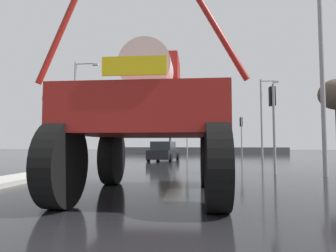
# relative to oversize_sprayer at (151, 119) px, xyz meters

# --- Properties ---
(ground_plane) EXTENTS (120.00, 120.00, 0.00)m
(ground_plane) POSITION_rel_oversize_sprayer_xyz_m (-0.68, 11.56, -1.92)
(ground_plane) COLOR black
(oversize_sprayer) EXTENTS (4.22, 5.48, 4.39)m
(oversize_sprayer) POSITION_rel_oversize_sprayer_xyz_m (0.00, 0.00, 0.00)
(oversize_sprayer) COLOR black
(oversize_sprayer) RESTS_ON ground
(sedan_ahead) EXTENTS (2.23, 4.26, 1.52)m
(sedan_ahead) POSITION_rel_oversize_sprayer_xyz_m (-1.80, 15.35, -1.21)
(sedan_ahead) COLOR black
(sedan_ahead) RESTS_ON ground
(traffic_signal_near_left) EXTENTS (0.24, 0.54, 3.60)m
(traffic_signal_near_left) POSITION_rel_oversize_sprayer_xyz_m (-6.16, 5.67, 0.70)
(traffic_signal_near_left) COLOR gray
(traffic_signal_near_left) RESTS_ON ground
(traffic_signal_near_right) EXTENTS (0.24, 0.54, 3.91)m
(traffic_signal_near_right) POSITION_rel_oversize_sprayer_xyz_m (4.36, 5.66, 0.94)
(traffic_signal_near_right) COLOR gray
(traffic_signal_near_right) RESTS_ON ground
(traffic_signal_far_left) EXTENTS (0.24, 0.55, 3.92)m
(traffic_signal_far_left) POSITION_rel_oversize_sprayer_xyz_m (4.83, 20.23, 0.94)
(traffic_signal_far_left) COLOR gray
(traffic_signal_far_left) RESTS_ON ground
(traffic_signal_far_right) EXTENTS (0.24, 0.55, 4.00)m
(traffic_signal_far_right) POSITION_rel_oversize_sprayer_xyz_m (-0.22, 20.23, 1.00)
(traffic_signal_far_right) COLOR gray
(traffic_signal_far_right) RESTS_ON ground
(streetlight_near_right) EXTENTS (2.12, 0.24, 8.64)m
(streetlight_near_right) POSITION_rel_oversize_sprayer_xyz_m (6.33, 4.95, 2.88)
(streetlight_near_right) COLOR gray
(streetlight_near_right) RESTS_ON ground
(streetlight_far_left) EXTENTS (2.05, 0.24, 8.16)m
(streetlight_far_left) POSITION_rel_oversize_sprayer_xyz_m (-9.08, 15.28, 2.63)
(streetlight_far_left) COLOR gray
(streetlight_far_left) RESTS_ON ground
(streetlight_far_right) EXTENTS (1.68, 0.24, 7.38)m
(streetlight_far_right) POSITION_rel_oversize_sprayer_xyz_m (6.83, 20.30, 2.19)
(streetlight_far_right) COLOR gray
(streetlight_far_right) RESTS_ON ground
(bare_tree_left) EXTENTS (2.81, 2.81, 6.49)m
(bare_tree_left) POSITION_rel_oversize_sprayer_xyz_m (-11.40, 16.76, 3.25)
(bare_tree_left) COLOR #473828
(bare_tree_left) RESTS_ON ground
(bare_tree_far_center) EXTENTS (3.36, 3.36, 6.15)m
(bare_tree_far_center) POSITION_rel_oversize_sprayer_xyz_m (-3.23, 32.09, 2.77)
(bare_tree_far_center) COLOR #473828
(bare_tree_far_center) RESTS_ON ground
(roadside_barrier) EXTENTS (27.80, 0.24, 0.90)m
(roadside_barrier) POSITION_rel_oversize_sprayer_xyz_m (-0.68, 34.87, -1.47)
(roadside_barrier) COLOR #59595B
(roadside_barrier) RESTS_ON ground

